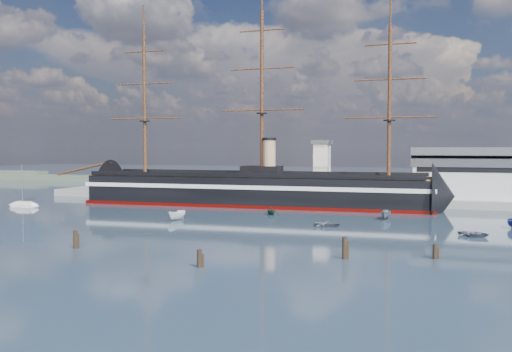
% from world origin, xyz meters
% --- Properties ---
extents(ground, '(600.00, 600.00, 0.00)m').
position_xyz_m(ground, '(0.00, 40.00, 0.00)').
color(ground, '#1F2D3B').
rests_on(ground, ground).
extents(quay, '(180.00, 18.00, 2.00)m').
position_xyz_m(quay, '(10.00, 76.00, 0.00)').
color(quay, slate).
rests_on(quay, ground).
extents(quay_tower, '(5.00, 5.00, 15.00)m').
position_xyz_m(quay_tower, '(3.00, 73.00, 9.75)').
color(quay_tower, silver).
rests_on(quay_tower, ground).
extents(shoreline, '(120.00, 10.00, 4.00)m').
position_xyz_m(shoreline, '(-139.23, 135.00, 1.45)').
color(shoreline, '#3F4C38').
rests_on(shoreline, ground).
extents(warship, '(113.15, 19.39, 53.94)m').
position_xyz_m(warship, '(-13.66, 60.00, 4.04)').
color(warship, black).
rests_on(warship, ground).
extents(sailboat, '(6.79, 2.32, 10.72)m').
position_xyz_m(sailboat, '(-65.29, 36.94, 0.68)').
color(sailboat, silver).
rests_on(sailboat, ground).
extents(motorboat_a, '(6.39, 3.26, 2.44)m').
position_xyz_m(motorboat_a, '(-17.44, 26.67, 0.00)').
color(motorboat_a, white).
rests_on(motorboat_a, ground).
extents(motorboat_b, '(1.44, 3.18, 1.45)m').
position_xyz_m(motorboat_b, '(14.03, 27.17, 0.00)').
color(motorboat_b, slate).
rests_on(motorboat_b, ground).
extents(motorboat_c, '(6.01, 2.53, 2.35)m').
position_xyz_m(motorboat_c, '(23.40, 42.36, 0.00)').
color(motorboat_c, slate).
rests_on(motorboat_c, ground).
extents(motorboat_d, '(5.93, 5.61, 2.09)m').
position_xyz_m(motorboat_d, '(-1.73, 41.71, 0.00)').
color(motorboat_d, '#0E3426').
rests_on(motorboat_d, ground).
extents(motorboat_e, '(2.40, 3.42, 1.48)m').
position_xyz_m(motorboat_e, '(39.93, 23.46, 0.00)').
color(motorboat_e, slate).
rests_on(motorboat_e, ground).
extents(piling_near_left, '(0.64, 0.64, 3.41)m').
position_xyz_m(piling_near_left, '(-17.05, -7.71, 0.00)').
color(piling_near_left, black).
rests_on(piling_near_left, ground).
extents(piling_near_mid, '(0.64, 0.64, 3.00)m').
position_xyz_m(piling_near_mid, '(6.18, -14.07, 0.00)').
color(piling_near_mid, black).
rests_on(piling_near_mid, ground).
extents(piling_near_right, '(0.64, 0.64, 3.78)m').
position_xyz_m(piling_near_right, '(22.59, -2.96, 0.00)').
color(piling_near_right, black).
rests_on(piling_near_right, ground).
extents(piling_far_right, '(0.64, 0.64, 2.73)m').
position_xyz_m(piling_far_right, '(34.19, 1.20, 0.00)').
color(piling_far_right, black).
rests_on(piling_far_right, ground).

